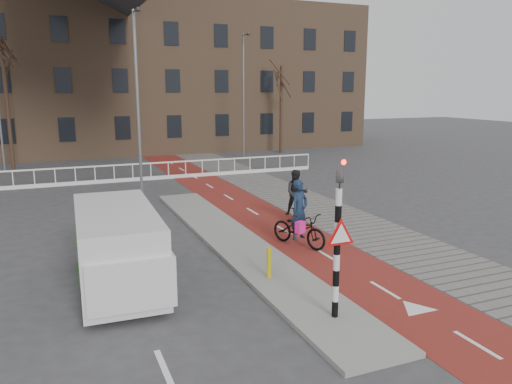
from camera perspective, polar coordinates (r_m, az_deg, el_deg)
name	(u,v)px	position (r m, az deg, el deg)	size (l,w,h in m)	color
ground	(314,285)	(13.39, 6.67, -10.52)	(120.00, 120.00, 0.00)	#38383A
bike_lane	(236,202)	(22.70, -2.32, -1.10)	(2.50, 60.00, 0.01)	maroon
sidewalk	(291,197)	(23.79, 4.02, -0.52)	(3.00, 60.00, 0.01)	slate
curb_island	(236,243)	(16.52, -2.27, -5.86)	(1.80, 16.00, 0.12)	gray
traffic_signal	(338,235)	(10.80, 9.35, -4.91)	(0.80, 0.80, 3.68)	black
bollard	(269,263)	(13.37, 1.48, -8.06)	(0.12, 0.12, 0.81)	#D7C30B
cyclist_near	(299,224)	(16.27, 4.96, -3.67)	(1.54, 2.24, 2.18)	black
cyclist_far	(296,200)	(19.17, 4.64, -0.97)	(1.22, 1.95, 2.02)	black
van	(117,246)	(13.36, -15.59, -6.00)	(2.07, 4.83, 2.05)	silver
railing	(76,179)	(28.20, -19.92, 1.36)	(28.00, 0.10, 0.99)	silver
townhouse_row	(85,53)	(42.98, -18.97, 14.83)	(46.00, 10.00, 15.90)	#7F6047
tree_mid	(7,104)	(35.09, -26.56, 8.96)	(0.23, 0.23, 8.17)	black
tree_right	(281,110)	(39.79, 2.90, 9.35)	(0.25, 0.25, 6.77)	black
streetlight_near	(138,113)	(21.20, -13.31, 8.74)	(0.12, 0.12, 8.10)	slate
streetlight_right	(244,98)	(36.29, -1.44, 10.73)	(0.12, 0.12, 8.80)	slate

